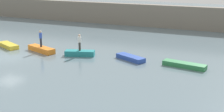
# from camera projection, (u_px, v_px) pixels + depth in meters

# --- Properties ---
(ground_plane) EXTENTS (120.00, 120.00, 0.00)m
(ground_plane) POSITION_uv_depth(u_px,v_px,m) (8.00, 57.00, 30.84)
(ground_plane) COLOR slate
(embankment_wall) EXTENTS (80.00, 1.20, 3.35)m
(embankment_wall) POSITION_uv_depth(u_px,v_px,m) (103.00, 13.00, 50.19)
(embankment_wall) COLOR gray
(embankment_wall) RESTS_ON ground_plane
(rowboat_yellow) EXTENTS (3.37, 2.33, 0.45)m
(rowboat_yellow) POSITION_uv_depth(u_px,v_px,m) (8.00, 45.00, 34.69)
(rowboat_yellow) COLOR gold
(rowboat_yellow) RESTS_ON ground_plane
(rowboat_orange) EXTENTS (3.77, 2.13, 0.54)m
(rowboat_orange) POSITION_uv_depth(u_px,v_px,m) (41.00, 49.00, 32.85)
(rowboat_orange) COLOR orange
(rowboat_orange) RESTS_ON ground_plane
(rowboat_teal) EXTENTS (3.11, 1.83, 0.54)m
(rowboat_teal) POSITION_uv_depth(u_px,v_px,m) (80.00, 53.00, 31.31)
(rowboat_teal) COLOR teal
(rowboat_teal) RESTS_ON ground_plane
(rowboat_blue) EXTENTS (3.26, 2.28, 0.42)m
(rowboat_blue) POSITION_uv_depth(u_px,v_px,m) (131.00, 58.00, 29.87)
(rowboat_blue) COLOR #2B4CAD
(rowboat_blue) RESTS_ON ground_plane
(rowboat_green) EXTENTS (3.97, 1.59, 0.42)m
(rowboat_green) POSITION_uv_depth(u_px,v_px,m) (184.00, 65.00, 27.65)
(rowboat_green) COLOR #2D7F47
(rowboat_green) RESTS_ON ground_plane
(person_white_shirt) EXTENTS (0.32, 0.32, 1.68)m
(person_white_shirt) POSITION_uv_depth(u_px,v_px,m) (80.00, 41.00, 30.99)
(person_white_shirt) COLOR #38332D
(person_white_shirt) RESTS_ON rowboat_teal
(person_blue_shirt) EXTENTS (0.32, 0.32, 1.75)m
(person_blue_shirt) POSITION_uv_depth(u_px,v_px,m) (41.00, 38.00, 32.52)
(person_blue_shirt) COLOR #232838
(person_blue_shirt) RESTS_ON rowboat_orange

